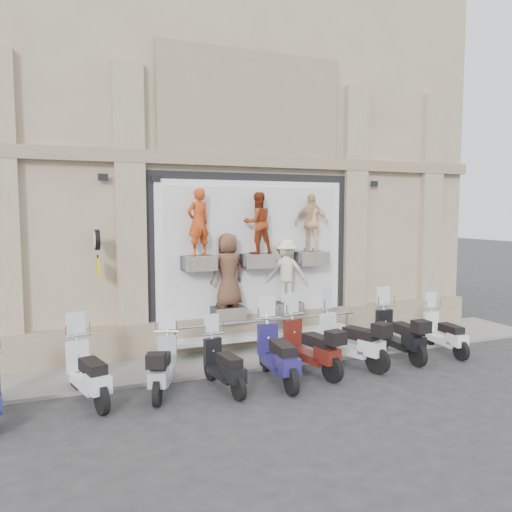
% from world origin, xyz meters
% --- Properties ---
extents(ground, '(90.00, 90.00, 0.00)m').
position_xyz_m(ground, '(0.00, 0.00, 0.00)').
color(ground, '#2A2A2C').
rests_on(ground, ground).
extents(sidewalk, '(16.00, 2.20, 0.08)m').
position_xyz_m(sidewalk, '(0.00, 2.10, 0.04)').
color(sidewalk, gray).
rests_on(sidewalk, ground).
extents(building, '(14.00, 8.60, 12.00)m').
position_xyz_m(building, '(0.00, 7.00, 6.00)').
color(building, tan).
rests_on(building, ground).
extents(shop_vitrine, '(5.60, 0.90, 4.30)m').
position_xyz_m(shop_vitrine, '(0.03, 2.75, 2.35)').
color(shop_vitrine, black).
rests_on(shop_vitrine, ground).
extents(guard_rail, '(5.06, 0.10, 0.93)m').
position_xyz_m(guard_rail, '(0.00, 2.00, 0.47)').
color(guard_rail, '#9EA0A5').
rests_on(guard_rail, ground).
extents(clock_sign_bracket, '(0.10, 0.80, 1.02)m').
position_xyz_m(clock_sign_bracket, '(-3.90, 2.47, 2.80)').
color(clock_sign_bracket, black).
rests_on(clock_sign_bracket, ground).
extents(scooter_b, '(1.05, 2.07, 1.61)m').
position_xyz_m(scooter_b, '(-4.29, 0.58, 0.81)').
color(scooter_b, silver).
rests_on(scooter_b, ground).
extents(scooter_c, '(1.19, 1.97, 1.54)m').
position_xyz_m(scooter_c, '(-2.89, 0.52, 0.77)').
color(scooter_c, '#91969D').
rests_on(scooter_c, ground).
extents(scooter_d, '(0.72, 1.82, 1.44)m').
position_xyz_m(scooter_d, '(-1.73, 0.22, 0.72)').
color(scooter_d, black).
rests_on(scooter_d, ground).
extents(scooter_e, '(0.79, 2.16, 1.72)m').
position_xyz_m(scooter_e, '(-0.55, 0.21, 0.86)').
color(scooter_e, '#1D1752').
rests_on(scooter_e, ground).
extents(scooter_f, '(0.97, 2.15, 1.69)m').
position_xyz_m(scooter_f, '(0.38, 0.50, 0.84)').
color(scooter_f, '#4F140D').
rests_on(scooter_f, ground).
extents(scooter_g, '(1.30, 2.23, 1.74)m').
position_xyz_m(scooter_g, '(1.46, 0.58, 0.87)').
color(scooter_g, silver).
rests_on(scooter_g, ground).
extents(scooter_h, '(0.68, 2.07, 1.66)m').
position_xyz_m(scooter_h, '(2.92, 0.66, 0.83)').
color(scooter_h, black).
rests_on(scooter_h, ground).
extents(scooter_i, '(0.72, 1.85, 1.47)m').
position_xyz_m(scooter_i, '(4.24, 0.55, 0.73)').
color(scooter_i, silver).
rests_on(scooter_i, ground).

